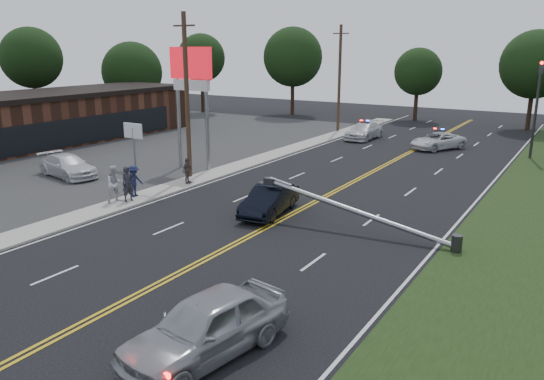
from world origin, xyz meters
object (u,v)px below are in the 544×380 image
Objects in this scene: traffic_signal at (537,101)px; utility_pole_mid at (187,96)px; small_sign at (133,135)px; emergency_b at (364,131)px; crashed_sedan at (269,200)px; parked_car at (68,166)px; utility_pole_far at (339,79)px; bystander_d at (187,171)px; emergency_a at (438,141)px; bystander_a at (128,184)px; pylon_sign at (191,79)px; fallen_streetlight at (366,214)px; bystander_c at (134,181)px; waiting_sedan at (206,326)px; bystander_b at (115,184)px.

traffic_signal is 25.12m from utility_pole_mid.
emergency_b is at bearing 66.39° from small_sign.
small_sign is 13.64m from crashed_sedan.
crashed_sedan reaches higher than parked_car.
traffic_signal is at bearing -12.89° from utility_pole_far.
small_sign is 2.00× the size of bystander_d.
emergency_a is (10.65, 18.06, -4.43)m from utility_pole_mid.
bystander_a is at bearing -88.08° from utility_pole_far.
parked_car is (-6.79, -25.84, -4.39)m from utility_pole_far.
emergency_b is 3.29× the size of bystander_d.
small_sign is at bearing -141.10° from traffic_signal.
utility_pole_mid is 20.33m from emergency_b.
utility_pole_mid reaches higher than pylon_sign.
traffic_signal is 4.55× the size of bystander_d.
fallen_streetlight is at bearing -12.40° from small_sign.
crashed_sedan is (9.52, -5.72, -5.28)m from pylon_sign.
utility_pole_far is (4.80, 22.00, 2.75)m from small_sign.
utility_pole_far is (-17.50, 4.00, 0.88)m from traffic_signal.
traffic_signal is 1.50× the size of emergency_a.
emergency_b is (5.03, 17.50, -5.26)m from pylon_sign.
pylon_sign is at bearing -139.61° from traffic_signal.
parked_car is (-1.99, -3.84, -1.64)m from small_sign.
traffic_signal reaches higher than bystander_c.
bystander_a is (-12.45, -2.05, 0.13)m from fallen_streetlight.
utility_pole_mid is 5.83× the size of bystander_c.
pylon_sign reaches higher than fallen_streetlight.
crashed_sedan is 7.46m from bystander_d.
bystander_c is at bearing -83.44° from emergency_a.
bystander_c is (-12.87, 9.94, 0.12)m from waiting_sedan.
parked_car reaches higher than emergency_a.
fallen_streetlight is at bearing -11.55° from crashed_sedan.
small_sign is 8.44m from bystander_a.
utility_pole_far is 6.45× the size of bystander_d.
small_sign is 0.71× the size of crashed_sedan.
bystander_c is (1.81, -7.21, -5.02)m from pylon_sign.
parked_car is (-6.79, -3.84, -4.39)m from utility_pole_mid.
pylon_sign is at bearing 34.49° from bystander_b.
parked_car is (-24.29, -21.84, -3.51)m from traffic_signal.
waiting_sedan is 15.55m from bystander_b.
bystander_d is at bearing -14.52° from small_sign.
crashed_sedan is 2.81× the size of bystander_d.
waiting_sedan is 2.70× the size of bystander_a.
bystander_d is at bearing -130.03° from traffic_signal.
bystander_a is at bearing -96.20° from parked_car.
bystander_a is (7.73, -2.21, 0.35)m from parked_car.
utility_pole_mid is 2.29× the size of crashed_sedan.
utility_pole_far is 28.36m from bystander_a.
waiting_sedan is 2.93× the size of bystander_c.
bystander_a is at bearing -170.77° from crashed_sedan.
utility_pole_mid reaches higher than bystander_c.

